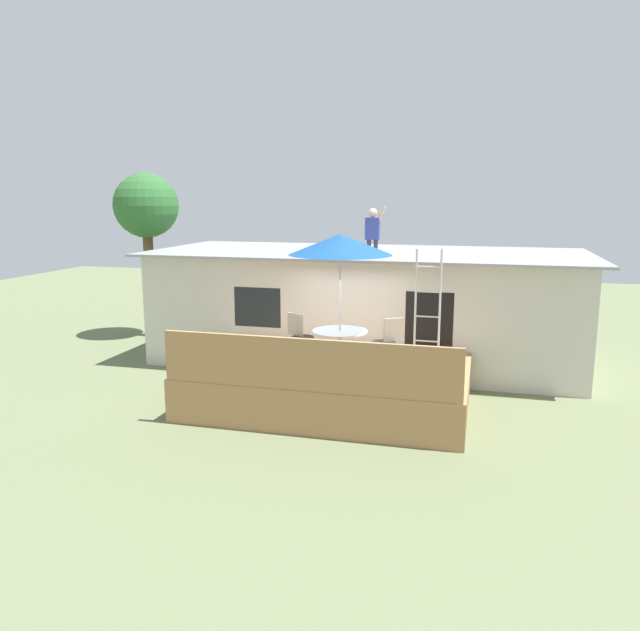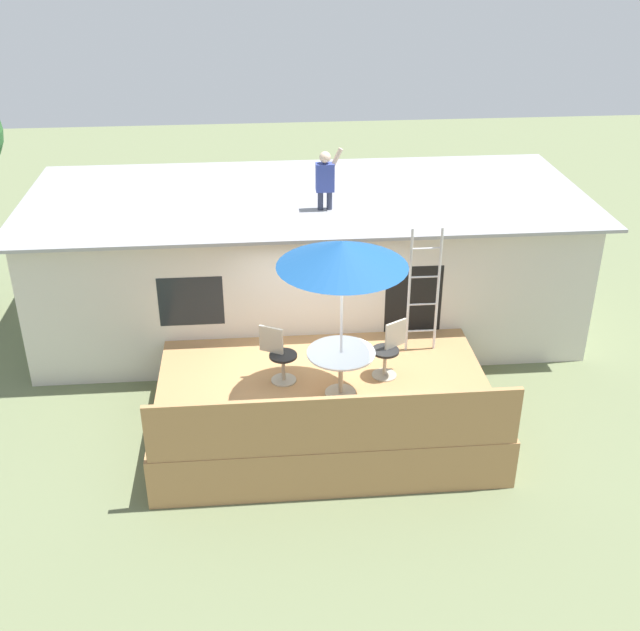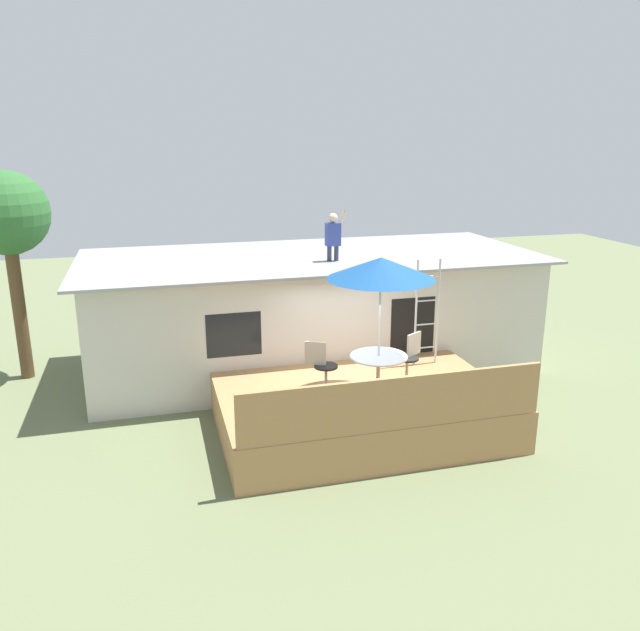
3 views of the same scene
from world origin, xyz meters
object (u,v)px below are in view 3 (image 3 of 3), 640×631
Objects in this scene: patio_table at (378,364)px; patio_chair_right at (409,358)px; patio_chair_left at (322,366)px; backyard_tree at (7,217)px; patio_umbrella at (381,268)px; step_ladder at (427,312)px; person_figure at (333,233)px.

patio_chair_right is (0.82, 0.49, -0.13)m from patio_table.
patio_chair_left is 0.20× the size of backyard_tree.
patio_umbrella is 0.54× the size of backyard_tree.
patio_chair_left is (-2.42, -0.77, -0.64)m from step_ladder.
step_ladder is at bearing -162.64° from patio_chair_right.
patio_chair_left is at bearing -30.66° from patio_chair_right.
backyard_tree reaches higher than step_ladder.
backyard_tree reaches higher than person_figure.
patio_chair_left is at bearing -110.56° from person_figure.
patio_umbrella reaches higher than patio_chair_left.
step_ladder is (1.50, 1.25, -1.25)m from patio_umbrella.
backyard_tree is (-6.76, 4.84, 2.28)m from patio_table.
patio_table is 0.94× the size of person_figure.
step_ladder is at bearing 39.88° from patio_umbrella.
step_ladder is at bearing 39.88° from patio_table.
step_ladder is 2.39× the size of patio_chair_left.
patio_table is 0.47× the size of step_ladder.
backyard_tree is (-6.76, 4.84, 0.52)m from patio_umbrella.
step_ladder reaches higher than patio_chair_left.
patio_chair_right is 0.20× the size of backyard_tree.
patio_chair_left is (-0.92, 0.48, -1.89)m from patio_umbrella.
patio_chair_right is 9.06m from backyard_tree.
person_figure reaches higher than step_ladder.
step_ladder is 2.72m from person_figure.
patio_chair_left and patio_chair_right have the same top height.
patio_table is at bearing 0.00° from patio_chair_left.
patio_table is at bearing 0.00° from patio_chair_right.
patio_umbrella is 3.09m from person_figure.
person_figure reaches higher than patio_umbrella.
person_figure is 3.45m from patio_chair_left.
step_ladder is at bearing 45.32° from patio_chair_left.
patio_chair_left is 1.00× the size of patio_chair_right.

